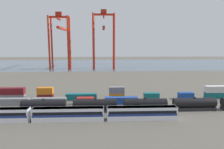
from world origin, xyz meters
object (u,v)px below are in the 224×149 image
object	(u,v)px
shipping_container_13	(220,95)
gantry_crane_west	(60,35)
shipping_container_0	(13,102)
gantry_crane_central	(104,34)
freight_tank_row	(145,105)
passenger_train	(69,113)

from	to	relation	value
shipping_container_13	gantry_crane_west	xyz separation A→B (m)	(-83.27, 102.58, 27.58)
shipping_container_0	gantry_crane_west	distance (m)	112.11
shipping_container_13	gantry_crane_central	size ratio (longest dim) A/B	0.25
freight_tank_row	shipping_container_13	size ratio (longest dim) A/B	6.68
freight_tank_row	shipping_container_13	distance (m)	36.40
passenger_train	shipping_container_0	xyz separation A→B (m)	(-22.68, 16.18, -0.84)
passenger_train	shipping_container_0	distance (m)	27.87
freight_tank_row	passenger_train	bearing A→B (deg)	-161.98
freight_tank_row	shipping_container_0	xyz separation A→B (m)	(-46.77, 8.34, -0.87)
passenger_train	shipping_container_0	bearing A→B (deg)	144.50
shipping_container_0	gantry_crane_central	bearing A→B (deg)	72.55
shipping_container_13	gantry_crane_west	bearing A→B (deg)	129.07
freight_tank_row	shipping_container_13	bearing A→B (deg)	23.28
passenger_train	gantry_crane_west	world-z (taller)	gantry_crane_west
gantry_crane_west	shipping_container_0	bearing A→B (deg)	-88.38
shipping_container_13	gantry_crane_west	distance (m)	134.97
shipping_container_0	gantry_crane_central	world-z (taller)	gantry_crane_central
passenger_train	freight_tank_row	bearing A→B (deg)	18.02
passenger_train	gantry_crane_central	distance (m)	127.04
shipping_container_0	shipping_container_13	bearing A→B (deg)	4.31
gantry_crane_west	gantry_crane_central	distance (m)	36.86
passenger_train	shipping_container_13	xyz separation A→B (m)	(57.52, 22.22, -0.84)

